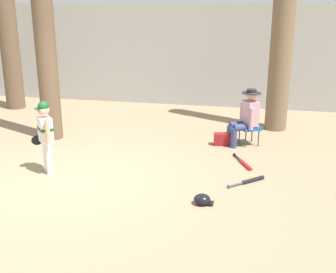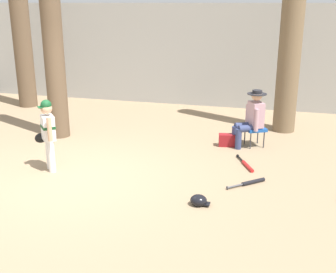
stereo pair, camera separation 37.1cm
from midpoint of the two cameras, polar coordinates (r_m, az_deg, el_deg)
name	(u,v)px [view 1 (the left image)]	position (r m, az deg, el deg)	size (l,w,h in m)	color
ground_plane	(70,180)	(7.52, -14.45, -5.75)	(60.00, 60.00, 0.00)	#937A5B
concrete_back_wall	(155,54)	(12.74, -2.64, 10.99)	(18.00, 0.36, 2.89)	#9E9E99
tree_near_player	(44,34)	(9.51, -17.39, 13.07)	(0.66, 0.66, 5.23)	brown
tree_behind_spectator	(283,23)	(10.09, 14.19, 14.53)	(0.72, 0.72, 5.63)	brown
young_ballplayer	(45,133)	(7.73, -17.56, 0.49)	(0.55, 0.47, 1.31)	white
folding_stool	(249,128)	(9.11, 9.74, 1.11)	(0.54, 0.54, 0.41)	#194C9E
seated_spectator	(246,116)	(8.99, 9.27, 2.75)	(0.66, 0.56, 1.20)	navy
handbag_beside_stool	(222,139)	(9.06, 6.12, -0.37)	(0.34, 0.18, 0.26)	maroon
tree_far_left	(6,11)	(12.78, -21.79, 15.41)	(0.69, 0.69, 6.04)	brown
bat_black_composite	(250,181)	(7.30, 9.58, -5.88)	(0.60, 0.57, 0.07)	black
bat_red_barrel	(244,163)	(8.03, 8.89, -3.60)	(0.40, 0.75, 0.07)	red
batting_helmet_black	(202,200)	(6.45, 2.97, -8.49)	(0.30, 0.23, 0.17)	black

